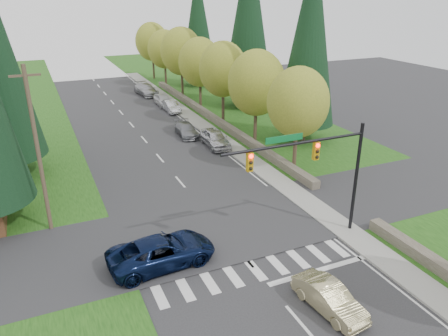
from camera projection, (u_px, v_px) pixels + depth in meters
ground at (287, 307)px, 20.22m from camera, size 120.00×120.00×0.00m
grass_east at (294, 141)px, 41.98m from camera, size 14.00×110.00×0.06m
cross_street at (219, 227)px, 26.98m from camera, size 120.00×8.00×0.10m
sidewalk_east at (227, 143)px, 41.37m from camera, size 1.80×80.00×0.13m
curb_east at (219, 145)px, 41.05m from camera, size 0.20×80.00×0.13m
stone_wall_north at (212, 117)px, 48.65m from camera, size 0.70×40.00×0.70m
traffic_signal at (318, 161)px, 23.75m from camera, size 8.70×0.37×6.80m
utility_pole at (38, 151)px, 24.83m from camera, size 1.60×0.24×10.00m
decid_tree_0 at (298, 103)px, 33.36m from camera, size 4.80×4.80×8.37m
decid_tree_1 at (256, 83)px, 39.23m from camera, size 5.20×5.20×8.80m
decid_tree_2 at (223, 69)px, 45.02m from camera, size 5.00×5.00×8.82m
decid_tree_3 at (200, 62)px, 51.07m from camera, size 5.00×5.00×8.55m
decid_tree_4 at (181, 51)px, 56.87m from camera, size 5.40×5.40×9.18m
decid_tree_5 at (164, 49)px, 62.91m from camera, size 4.80×4.80×8.30m
decid_tree_6 at (152, 42)px, 68.73m from camera, size 5.20×5.20×8.86m
conifer_e_a at (310, 36)px, 38.62m from camera, size 5.44×5.44×17.80m
conifer_e_b at (249, 15)px, 50.44m from camera, size 6.12×6.12×19.80m
conifer_e_c at (198, 21)px, 62.46m from camera, size 5.10×5.10×16.80m
sedan_champagne at (329, 298)px, 19.85m from camera, size 1.84×4.04×1.29m
suv_navy at (162, 252)px, 23.09m from camera, size 5.91×3.07×1.59m
parked_car_a at (215, 138)px, 40.50m from camera, size 2.12×4.74×1.58m
parked_car_b at (186, 130)px, 43.47m from camera, size 2.08×4.40×1.24m
parked_car_c at (171, 106)px, 51.93m from camera, size 1.40×3.98×1.31m
parked_car_d at (163, 100)px, 54.69m from camera, size 1.77×4.27×1.45m
parked_car_e at (146, 90)px, 60.01m from camera, size 2.71×5.47×1.53m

